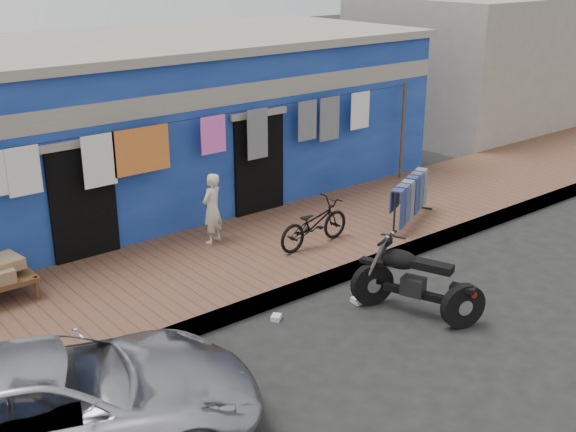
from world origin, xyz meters
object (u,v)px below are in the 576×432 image
object	(u,v)px
seated_person	(212,208)
jeans_rack	(409,200)
motorcycle	(417,280)
bicycle	(314,219)
car	(52,405)

from	to	relation	value
seated_person	jeans_rack	bearing A→B (deg)	135.47
seated_person	motorcycle	xyz separation A→B (m)	(1.05, -3.65, -0.30)
seated_person	jeans_rack	world-z (taller)	seated_person
seated_person	bicycle	size ratio (longest dim) A/B	0.83
bicycle	motorcycle	distance (m)	2.48
bicycle	motorcycle	xyz separation A→B (m)	(-0.20, -2.46, -0.17)
car	bicycle	world-z (taller)	car
car	motorcycle	world-z (taller)	car
bicycle	jeans_rack	bearing A→B (deg)	-99.50
bicycle	jeans_rack	distance (m)	2.11
car	bicycle	bearing A→B (deg)	-48.47
seated_person	jeans_rack	xyz separation A→B (m)	(3.34, -1.43, -0.19)
bicycle	motorcycle	bearing A→B (deg)	172.46
car	motorcycle	bearing A→B (deg)	-73.41
bicycle	motorcycle	world-z (taller)	bicycle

